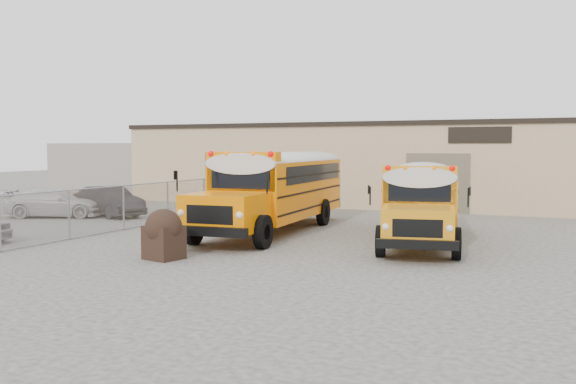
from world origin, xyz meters
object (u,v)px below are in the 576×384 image
at_px(school_bus_left, 324,177).
at_px(car_dark, 109,201).
at_px(school_bus_right, 423,186).
at_px(tarp_bundle, 164,233).
at_px(car_white, 55,203).

bearing_deg(school_bus_left, car_dark, -150.34).
xyz_separation_m(school_bus_left, car_dark, (-9.04, -5.15, -1.13)).
bearing_deg(school_bus_right, car_dark, -164.64).
distance_m(tarp_bundle, car_white, 13.60).
bearing_deg(tarp_bundle, car_white, 147.30).
bearing_deg(tarp_bundle, car_dark, 137.03).
relative_size(school_bus_left, tarp_bundle, 7.39).
bearing_deg(car_white, school_bus_left, -84.86).
xyz_separation_m(school_bus_right, car_white, (-16.29, -5.30, -0.93)).
distance_m(school_bus_left, school_bus_right, 5.34).
xyz_separation_m(school_bus_right, tarp_bundle, (-4.85, -12.65, -0.83)).
xyz_separation_m(school_bus_left, car_white, (-11.11, -6.53, -1.17)).
xyz_separation_m(school_bus_left, school_bus_right, (5.19, -1.24, -0.25)).
relative_size(school_bus_left, school_bus_right, 1.14).
height_order(school_bus_left, school_bus_right, school_bus_left).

